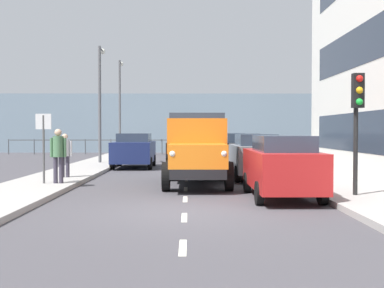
# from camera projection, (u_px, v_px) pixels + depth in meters

# --- Properties ---
(ground_plane) EXTENTS (80.00, 80.00, 0.00)m
(ground_plane) POSITION_uv_depth(u_px,v_px,m) (186.00, 174.00, 21.13)
(ground_plane) COLOR #423F44
(sidewalk_left) EXTENTS (2.43, 36.37, 0.15)m
(sidewalk_left) POSITION_uv_depth(u_px,v_px,m) (298.00, 172.00, 21.16)
(sidewalk_left) COLOR #9E9993
(sidewalk_left) RESTS_ON ground_plane
(sidewalk_right) EXTENTS (2.43, 36.37, 0.15)m
(sidewalk_right) POSITION_uv_depth(u_px,v_px,m) (74.00, 172.00, 21.10)
(sidewalk_right) COLOR #9E9993
(sidewalk_right) RESTS_ON ground_plane
(road_centreline_markings) EXTENTS (0.12, 32.64, 0.01)m
(road_centreline_markings) POSITION_uv_depth(u_px,v_px,m) (186.00, 174.00, 21.09)
(road_centreline_markings) COLOR silver
(road_centreline_markings) RESTS_ON ground_plane
(sea_horizon) EXTENTS (80.00, 0.80, 5.00)m
(sea_horizon) POSITION_uv_depth(u_px,v_px,m) (188.00, 123.00, 42.24)
(sea_horizon) COLOR gray
(sea_horizon) RESTS_ON ground_plane
(seawall_railing) EXTENTS (28.08, 0.08, 1.20)m
(seawall_railing) POSITION_uv_depth(u_px,v_px,m) (187.00, 143.00, 38.69)
(seawall_railing) COLOR #4C5156
(seawall_railing) RESTS_ON ground_plane
(truck_vintage_orange) EXTENTS (2.17, 5.64, 2.43)m
(truck_vintage_orange) POSITION_uv_depth(u_px,v_px,m) (197.00, 151.00, 16.41)
(truck_vintage_orange) COLOR black
(truck_vintage_orange) RESTS_ON ground_plane
(car_red_kerbside_near) EXTENTS (1.76, 4.09, 1.72)m
(car_red_kerbside_near) POSITION_uv_depth(u_px,v_px,m) (282.00, 166.00, 13.49)
(car_red_kerbside_near) COLOR #B21E1E
(car_red_kerbside_near) RESTS_ON ground_plane
(car_grey_kerbside_1) EXTENTS (1.77, 4.18, 1.72)m
(car_grey_kerbside_1) POSITION_uv_depth(u_px,v_px,m) (255.00, 156.00, 18.96)
(car_grey_kerbside_1) COLOR slate
(car_grey_kerbside_1) RESTS_ON ground_plane
(car_black_kerbside_2) EXTENTS (1.91, 4.57, 1.72)m
(car_black_kerbside_2) POSITION_uv_depth(u_px,v_px,m) (241.00, 150.00, 24.11)
(car_black_kerbside_2) COLOR black
(car_black_kerbside_2) RESTS_ON ground_plane
(car_white_kerbside_3) EXTENTS (1.77, 4.01, 1.72)m
(car_white_kerbside_3) POSITION_uv_depth(u_px,v_px,m) (231.00, 147.00, 29.68)
(car_white_kerbside_3) COLOR white
(car_white_kerbside_3) RESTS_ON ground_plane
(car_navy_oppositeside_0) EXTENTS (1.98, 3.99, 1.72)m
(car_navy_oppositeside_0) POSITION_uv_depth(u_px,v_px,m) (134.00, 150.00, 24.68)
(car_navy_oppositeside_0) COLOR navy
(car_navy_oppositeside_0) RESTS_ON ground_plane
(pedestrian_in_dark_coat) EXTENTS (0.53, 0.34, 1.76)m
(pedestrian_in_dark_coat) POSITION_uv_depth(u_px,v_px,m) (58.00, 151.00, 15.98)
(pedestrian_in_dark_coat) COLOR #383342
(pedestrian_in_dark_coat) RESTS_ON sidewalk_right
(pedestrian_couple_b) EXTENTS (0.53, 0.34, 1.59)m
(pedestrian_couple_b) POSITION_uv_depth(u_px,v_px,m) (65.00, 152.00, 18.06)
(pedestrian_couple_b) COLOR #383342
(pedestrian_couple_b) RESTS_ON sidewalk_right
(traffic_light_near) EXTENTS (0.28, 0.41, 3.20)m
(traffic_light_near) POSITION_uv_depth(u_px,v_px,m) (357.00, 107.00, 12.94)
(traffic_light_near) COLOR black
(traffic_light_near) RESTS_ON sidewalk_left
(lamp_post_promenade) EXTENTS (0.32, 1.14, 6.24)m
(lamp_post_promenade) POSITION_uv_depth(u_px,v_px,m) (100.00, 93.00, 26.61)
(lamp_post_promenade) COLOR #59595B
(lamp_post_promenade) RESTS_ON sidewalk_right
(lamp_post_far) EXTENTS (0.32, 1.14, 6.84)m
(lamp_post_far) POSITION_uv_depth(u_px,v_px,m) (120.00, 99.00, 36.17)
(lamp_post_far) COLOR #59595B
(lamp_post_far) RESTS_ON sidewalk_right
(street_sign) EXTENTS (0.50, 0.07, 2.25)m
(street_sign) POSITION_uv_depth(u_px,v_px,m) (44.00, 136.00, 15.94)
(street_sign) COLOR #4C4C4C
(street_sign) RESTS_ON sidewalk_right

